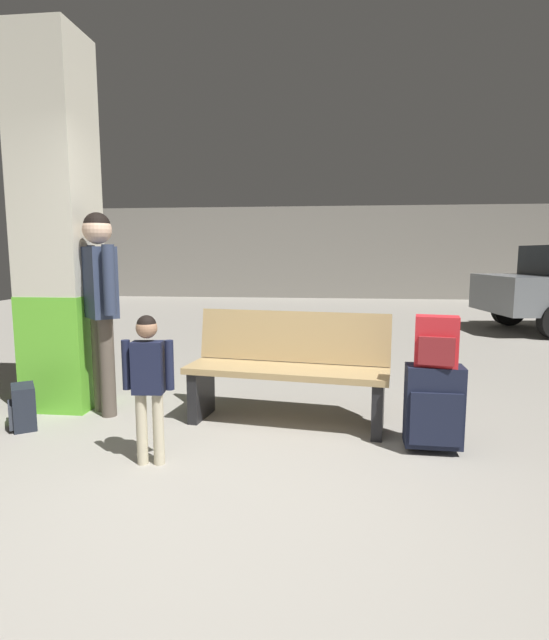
{
  "coord_description": "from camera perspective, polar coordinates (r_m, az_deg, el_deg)",
  "views": [
    {
      "loc": [
        0.6,
        -2.42,
        1.35
      ],
      "look_at": [
        0.18,
        1.3,
        0.85
      ],
      "focal_mm": 27.52,
      "sensor_mm": 36.0,
      "label": 1
    }
  ],
  "objects": [
    {
      "name": "bench",
      "position": [
        3.96,
        1.57,
        -5.67
      ],
      "size": [
        1.66,
        0.74,
        0.89
      ],
      "color": "tan",
      "rests_on": "ground_plane"
    },
    {
      "name": "ground_plane",
      "position": [
        6.6,
        1.08,
        -4.62
      ],
      "size": [
        18.0,
        18.0,
        0.1
      ],
      "primitive_type": "cube",
      "color": "gray"
    },
    {
      "name": "backpack_dark_floor",
      "position": [
        4.36,
        -27.22,
        -9.02
      ],
      "size": [
        0.3,
        0.32,
        0.34
      ],
      "color": "#1E232D",
      "rests_on": "ground_plane"
    },
    {
      "name": "suitcase",
      "position": [
        3.57,
        18.03,
        -9.55
      ],
      "size": [
        0.39,
        0.24,
        0.6
      ],
      "color": "#191E33",
      "rests_on": "ground_plane"
    },
    {
      "name": "adult",
      "position": [
        4.33,
        -19.62,
        3.14
      ],
      "size": [
        0.43,
        0.45,
        1.69
      ],
      "color": "brown",
      "rests_on": "ground_plane"
    },
    {
      "name": "structural_pillar",
      "position": [
        4.7,
        -23.86,
        9.74
      ],
      "size": [
        0.57,
        0.57,
        3.18
      ],
      "color": "#66C633",
      "rests_on": "ground_plane"
    },
    {
      "name": "child",
      "position": [
        3.23,
        -14.49,
        -6.06
      ],
      "size": [
        0.33,
        0.19,
        0.98
      ],
      "color": "beige",
      "rests_on": "ground_plane"
    },
    {
      "name": "backpack_bright",
      "position": [
        3.47,
        18.32,
        -2.42
      ],
      "size": [
        0.3,
        0.23,
        0.34
      ],
      "color": "red",
      "rests_on": "suitcase"
    },
    {
      "name": "garage_back_wall",
      "position": [
        15.29,
        4.22,
        7.82
      ],
      "size": [
        18.0,
        0.12,
        2.8
      ],
      "primitive_type": "cube",
      "color": "gray",
      "rests_on": "ground_plane"
    }
  ]
}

